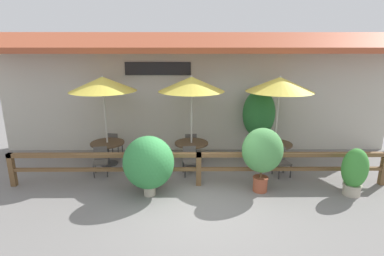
{
  "coord_description": "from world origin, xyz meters",
  "views": [
    {
      "loc": [
        -0.25,
        -6.61,
        3.75
      ],
      "look_at": [
        -0.18,
        1.58,
        1.51
      ],
      "focal_mm": 28.0,
      "sensor_mm": 36.0,
      "label": 1
    }
  ],
  "objects": [
    {
      "name": "patio_umbrella_middle",
      "position": [
        -0.19,
        2.6,
        2.63
      ],
      "size": [
        2.06,
        2.06,
        2.89
      ],
      "color": "#B7B2A8",
      "rests_on": "ground"
    },
    {
      "name": "ground_plane",
      "position": [
        0.0,
        0.0,
        0.0
      ],
      "size": [
        60.0,
        60.0,
        0.0
      ],
      "primitive_type": "plane",
      "color": "slate"
    },
    {
      "name": "building_facade",
      "position": [
        -0.0,
        4.1,
        2.17
      ],
      "size": [
        14.28,
        1.49,
        4.23
      ],
      "color": "#BCB7A8",
      "rests_on": "ground"
    },
    {
      "name": "dining_table_middle",
      "position": [
        -0.19,
        2.6,
        0.6
      ],
      "size": [
        1.08,
        1.08,
        0.75
      ],
      "color": "#4C3826",
      "rests_on": "ground"
    },
    {
      "name": "chair_near_wallside",
      "position": [
        -2.92,
        3.46,
        0.46
      ],
      "size": [
        0.48,
        0.48,
        0.84
      ],
      "rotation": [
        0.0,
        0.0,
        2.99
      ],
      "color": "#514C47",
      "rests_on": "ground"
    },
    {
      "name": "patio_umbrella_near",
      "position": [
        -2.92,
        2.64,
        2.63
      ],
      "size": [
        2.06,
        2.06,
        2.89
      ],
      "color": "#B7B2A8",
      "rests_on": "ground"
    },
    {
      "name": "chair_far_wallside",
      "position": [
        2.49,
        3.27,
        0.46
      ],
      "size": [
        0.44,
        0.44,
        0.84
      ],
      "rotation": [
        0.0,
        0.0,
        3.2
      ],
      "color": "#514C47",
      "rests_on": "ground"
    },
    {
      "name": "chair_middle_wallside",
      "position": [
        -0.22,
        3.37,
        0.46
      ],
      "size": [
        0.47,
        0.47,
        0.84
      ],
      "rotation": [
        0.0,
        0.0,
        3.26
      ],
      "color": "#514C47",
      "rests_on": "ground"
    },
    {
      "name": "potted_plant_tall_tropical",
      "position": [
        1.64,
        0.68,
        1.1
      ],
      "size": [
        1.06,
        0.95,
        1.74
      ],
      "color": "#9E4C33",
      "rests_on": "ground"
    },
    {
      "name": "dining_table_far",
      "position": [
        2.5,
        2.49,
        0.6
      ],
      "size": [
        1.08,
        1.08,
        0.75
      ],
      "color": "#4C3826",
      "rests_on": "ground"
    },
    {
      "name": "potted_plant_entrance_palm",
      "position": [
        -1.29,
        0.49,
        0.89
      ],
      "size": [
        1.3,
        1.17,
        1.59
      ],
      "color": "#B7AD99",
      "rests_on": "ground"
    },
    {
      "name": "dining_table_near",
      "position": [
        -2.92,
        2.64,
        0.6
      ],
      "size": [
        1.08,
        1.08,
        0.75
      ],
      "color": "#4C3826",
      "rests_on": "ground"
    },
    {
      "name": "potted_plant_broad_leaf",
      "position": [
        3.98,
        0.45,
        0.66
      ],
      "size": [
        0.65,
        0.58,
        1.27
      ],
      "color": "#B7AD99",
      "rests_on": "ground"
    },
    {
      "name": "patio_umbrella_far",
      "position": [
        2.5,
        2.49,
        2.63
      ],
      "size": [
        2.06,
        2.06,
        2.89
      ],
      "color": "#B7B2A8",
      "rests_on": "ground"
    },
    {
      "name": "chair_middle_streetside",
      "position": [
        -0.24,
        1.83,
        0.46
      ],
      "size": [
        0.48,
        0.48,
        0.84
      ],
      "rotation": [
        0.0,
        0.0,
        0.17
      ],
      "color": "#514C47",
      "rests_on": "ground"
    },
    {
      "name": "potted_plant_corner_fern",
      "position": [
        2.17,
        3.55,
        1.46
      ],
      "size": [
        1.12,
        1.01,
        2.33
      ],
      "color": "brown",
      "rests_on": "ground"
    },
    {
      "name": "chair_near_streetside",
      "position": [
        -2.92,
        1.81,
        0.46
      ],
      "size": [
        0.49,
        0.49,
        0.84
      ],
      "rotation": [
        0.0,
        0.0,
        0.19
      ],
      "color": "#514C47",
      "rests_on": "ground"
    },
    {
      "name": "chair_far_streetside",
      "position": [
        2.47,
        1.71,
        0.46
      ],
      "size": [
        0.51,
        0.51,
        0.84
      ],
      "rotation": [
        0.0,
        0.0,
        0.25
      ],
      "color": "#514C47",
      "rests_on": "ground"
    },
    {
      "name": "patio_railing",
      "position": [
        0.0,
        1.05,
        0.7
      ],
      "size": [
        10.4,
        0.14,
        0.95
      ],
      "color": "brown",
      "rests_on": "ground"
    }
  ]
}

